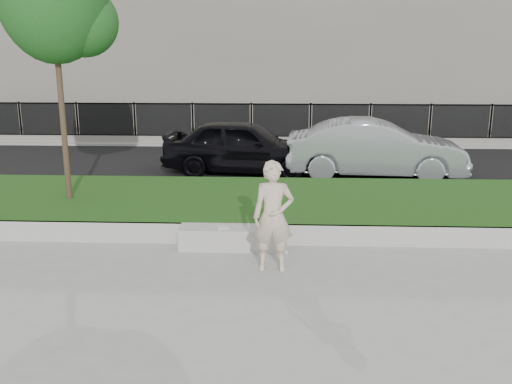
{
  "coord_description": "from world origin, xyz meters",
  "views": [
    {
      "loc": [
        0.51,
        -9.22,
        3.68
      ],
      "look_at": [
        0.05,
        1.2,
        0.99
      ],
      "focal_mm": 40.0,
      "sensor_mm": 36.0,
      "label": 1
    }
  ],
  "objects_px": {
    "car_dark": "(243,146)",
    "car_silver": "(375,149)",
    "book": "(223,228)",
    "man": "(273,217)",
    "stone_bench": "(234,238)"
  },
  "relations": [
    {
      "from": "car_dark",
      "to": "stone_bench",
      "type": "bearing_deg",
      "value": -171.28
    },
    {
      "from": "stone_bench",
      "to": "car_dark",
      "type": "distance_m",
      "value": 6.36
    },
    {
      "from": "man",
      "to": "car_dark",
      "type": "bearing_deg",
      "value": 98.67
    },
    {
      "from": "stone_bench",
      "to": "car_silver",
      "type": "xyz_separation_m",
      "value": [
        3.52,
        5.94,
        0.65
      ]
    },
    {
      "from": "car_dark",
      "to": "car_silver",
      "type": "relative_size",
      "value": 0.94
    },
    {
      "from": "man",
      "to": "book",
      "type": "relative_size",
      "value": 8.99
    },
    {
      "from": "stone_bench",
      "to": "man",
      "type": "height_order",
      "value": "man"
    },
    {
      "from": "stone_bench",
      "to": "book",
      "type": "height_order",
      "value": "book"
    },
    {
      "from": "stone_bench",
      "to": "car_dark",
      "type": "bearing_deg",
      "value": 92.13
    },
    {
      "from": "car_dark",
      "to": "car_silver",
      "type": "xyz_separation_m",
      "value": [
        3.75,
        -0.39,
        0.02
      ]
    },
    {
      "from": "man",
      "to": "car_dark",
      "type": "relative_size",
      "value": 0.4
    },
    {
      "from": "car_dark",
      "to": "book",
      "type": "bearing_deg",
      "value": -173.02
    },
    {
      "from": "stone_bench",
      "to": "book",
      "type": "bearing_deg",
      "value": -160.66
    },
    {
      "from": "book",
      "to": "car_silver",
      "type": "xyz_separation_m",
      "value": [
        3.71,
        6.01,
        0.43
      ]
    },
    {
      "from": "book",
      "to": "man",
      "type": "bearing_deg",
      "value": -60.48
    }
  ]
}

